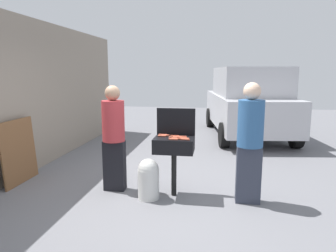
% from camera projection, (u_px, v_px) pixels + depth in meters
% --- Properties ---
extents(ground_plane, '(24.00, 24.00, 0.00)m').
position_uv_depth(ground_plane, '(157.00, 191.00, 4.99)').
color(ground_plane, slate).
extents(house_wall_side, '(0.24, 8.00, 2.89)m').
position_uv_depth(house_wall_side, '(34.00, 95.00, 6.11)').
color(house_wall_side, gray).
rests_on(house_wall_side, ground).
extents(bbq_grill, '(0.60, 0.44, 0.91)m').
position_uv_depth(bbq_grill, '(174.00, 147.00, 4.68)').
color(bbq_grill, black).
rests_on(bbq_grill, ground).
extents(grill_lid_open, '(0.60, 0.05, 0.42)m').
position_uv_depth(grill_lid_open, '(176.00, 122.00, 4.83)').
color(grill_lid_open, black).
rests_on(grill_lid_open, bbq_grill).
extents(hot_dog_0, '(0.13, 0.03, 0.03)m').
position_uv_depth(hot_dog_0, '(177.00, 137.00, 4.64)').
color(hot_dog_0, '#B74C33').
rests_on(hot_dog_0, bbq_grill).
extents(hot_dog_1, '(0.13, 0.03, 0.03)m').
position_uv_depth(hot_dog_1, '(185.00, 139.00, 4.53)').
color(hot_dog_1, '#C6593D').
rests_on(hot_dog_1, bbq_grill).
extents(hot_dog_2, '(0.13, 0.03, 0.03)m').
position_uv_depth(hot_dog_2, '(173.00, 137.00, 4.61)').
color(hot_dog_2, '#C6593D').
rests_on(hot_dog_2, bbq_grill).
extents(hot_dog_3, '(0.13, 0.03, 0.03)m').
position_uv_depth(hot_dog_3, '(183.00, 138.00, 4.59)').
color(hot_dog_3, '#AD4228').
rests_on(hot_dog_3, bbq_grill).
extents(hot_dog_4, '(0.13, 0.03, 0.03)m').
position_uv_depth(hot_dog_4, '(165.00, 135.00, 4.77)').
color(hot_dog_4, '#B74C33').
rests_on(hot_dog_4, bbq_grill).
extents(hot_dog_5, '(0.13, 0.03, 0.03)m').
position_uv_depth(hot_dog_5, '(162.00, 136.00, 4.73)').
color(hot_dog_5, '#C6593D').
rests_on(hot_dog_5, bbq_grill).
extents(hot_dog_6, '(0.13, 0.03, 0.03)m').
position_uv_depth(hot_dog_6, '(175.00, 136.00, 4.72)').
color(hot_dog_6, '#AD4228').
rests_on(hot_dog_6, bbq_grill).
extents(hot_dog_7, '(0.13, 0.03, 0.03)m').
position_uv_depth(hot_dog_7, '(173.00, 139.00, 4.49)').
color(hot_dog_7, '#C6593D').
rests_on(hot_dog_7, bbq_grill).
extents(hot_dog_8, '(0.13, 0.04, 0.03)m').
position_uv_depth(hot_dog_8, '(182.00, 137.00, 4.67)').
color(hot_dog_8, '#B74C33').
rests_on(hot_dog_8, bbq_grill).
extents(hot_dog_9, '(0.13, 0.03, 0.03)m').
position_uv_depth(hot_dog_9, '(163.00, 135.00, 4.81)').
color(hot_dog_9, '#B74C33').
rests_on(hot_dog_9, bbq_grill).
extents(hot_dog_10, '(0.13, 0.04, 0.03)m').
position_uv_depth(hot_dog_10, '(185.00, 139.00, 4.48)').
color(hot_dog_10, '#B74C33').
rests_on(hot_dog_10, bbq_grill).
extents(hot_dog_11, '(0.13, 0.03, 0.03)m').
position_uv_depth(hot_dog_11, '(176.00, 139.00, 4.53)').
color(hot_dog_11, '#AD4228').
rests_on(hot_dog_11, bbq_grill).
extents(propane_tank, '(0.32, 0.32, 0.62)m').
position_uv_depth(propane_tank, '(148.00, 178.00, 4.63)').
color(propane_tank, silver).
rests_on(propane_tank, ground).
extents(person_left, '(0.35, 0.35, 1.68)m').
position_uv_depth(person_left, '(114.00, 134.00, 4.89)').
color(person_left, black).
rests_on(person_left, ground).
extents(person_right, '(0.37, 0.37, 1.75)m').
position_uv_depth(person_right, '(250.00, 139.00, 4.40)').
color(person_right, '#333847').
rests_on(person_right, ground).
extents(parked_minivan, '(2.50, 4.61, 2.02)m').
position_uv_depth(parked_minivan, '(248.00, 102.00, 9.12)').
color(parked_minivan, '#B7B7BC').
rests_on(parked_minivan, ground).
extents(leaning_board, '(0.10, 0.90, 1.10)m').
position_uv_depth(leaning_board, '(19.00, 152.00, 5.28)').
color(leaning_board, brown).
rests_on(leaning_board, ground).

